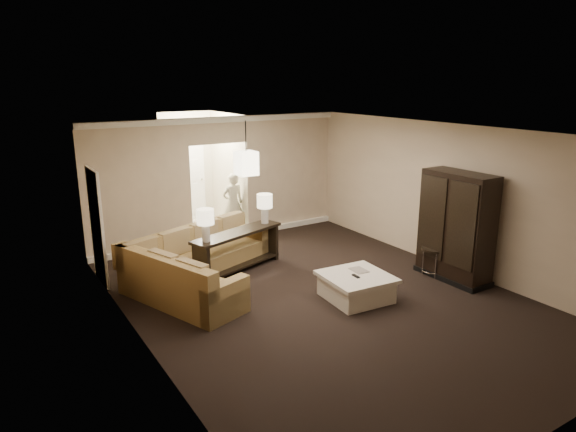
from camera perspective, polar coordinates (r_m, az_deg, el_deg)
ground at (r=8.79m, az=3.95°, el=-9.25°), size 8.00×8.00×0.00m
wall_back at (r=11.69m, az=-7.57°, el=4.05°), size 6.00×0.04×2.80m
wall_front at (r=5.80m, az=28.53°, el=-9.41°), size 6.00×0.04×2.80m
wall_left at (r=7.04m, az=-16.04°, el=-3.92°), size 0.04×8.00×2.80m
wall_right at (r=10.33m, az=17.68°, el=1.98°), size 0.04×8.00×2.80m
ceiling at (r=8.05m, az=4.31°, el=9.22°), size 6.00×8.00×0.02m
crown_molding at (r=11.46m, az=-7.70°, el=10.54°), size 6.00×0.10×0.12m
baseboard at (r=11.97m, az=-7.25°, el=-2.29°), size 6.00×0.10×0.12m
side_door at (r=9.76m, az=-20.45°, el=-1.14°), size 0.05×0.90×2.10m
foyer at (r=12.92m, az=-10.07°, el=4.56°), size 1.44×2.02×2.80m
sectional_sofa at (r=9.41m, az=-10.09°, el=-5.41°), size 3.15×3.16×0.90m
coffee_table at (r=8.80m, az=7.58°, el=-7.77°), size 1.14×1.14×0.45m
console_table at (r=9.93m, az=-5.60°, el=-3.48°), size 2.06×1.06×0.78m
armoire at (r=9.82m, az=18.16°, el=-1.38°), size 0.60×1.39×2.00m
drink_table at (r=10.01m, az=15.78°, el=-4.29°), size 0.44×0.44×0.55m
table_lamp_left at (r=9.22m, az=-9.17°, el=-0.44°), size 0.31×0.31×0.60m
table_lamp_right at (r=10.27m, az=-2.61°, el=1.35°), size 0.31×0.31×0.60m
pendant_light at (r=10.44m, az=-4.65°, el=5.88°), size 0.38×0.38×1.09m
person at (r=12.26m, az=-6.16°, el=1.77°), size 0.59×0.40×1.61m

